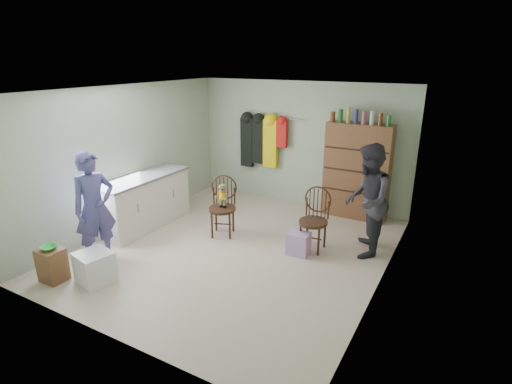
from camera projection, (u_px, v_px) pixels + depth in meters
The scene contains 13 objects.
ground_plane at pixel (236, 249), 6.44m from camera, with size 5.00×5.00×0.00m, color beige.
room_walls at pixel (252, 147), 6.37m from camera, with size 5.00×5.00×5.00m.
counter at pixel (144, 201), 7.19m from camera, with size 0.64×1.86×0.94m.
stool at pixel (52, 265), 5.47m from camera, with size 0.33×0.28×0.47m, color brown.
bowl at pixel (49, 248), 5.38m from camera, with size 0.21×0.21×0.05m, color green.
plastic_tub at pixel (95, 267), 5.46m from camera, with size 0.45×0.42×0.42m, color white.
chair_front at pixel (223, 202), 6.80m from camera, with size 0.60×0.60×1.04m.
chair_far at pixel (315, 217), 6.30m from camera, with size 0.47×0.47×1.02m.
striped_bag at pixel (298, 244), 6.22m from camera, with size 0.34×0.26×0.35m, color pink.
person_left at pixel (95, 208), 5.83m from camera, with size 0.62×0.40×1.69m, color #484682.
person_right at pixel (367, 201), 6.03m from camera, with size 0.85×0.66×1.75m, color #2D2B33.
dresser at pixel (357, 171), 7.47m from camera, with size 1.20×0.39×2.08m.
coat_rack at pixel (262, 141), 8.39m from camera, with size 1.42×0.12×1.09m.
Camera 1 is at (3.10, -4.92, 2.95)m, focal length 28.00 mm.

